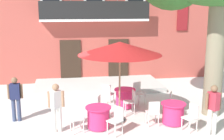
{
  "coord_description": "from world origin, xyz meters",
  "views": [
    {
      "loc": [
        -1.33,
        -10.64,
        4.02
      ],
      "look_at": [
        0.69,
        1.78,
        1.3
      ],
      "focal_mm": 47.08,
      "sensor_mm": 36.0,
      "label": 1
    }
  ],
  "objects_px": {
    "cafe_chair_front_1": "(102,106)",
    "cafe_chair_front_2": "(78,118)",
    "cafe_chair_near_tree_0": "(191,116)",
    "cafe_chair_middle_2": "(131,100)",
    "cafe_table_front": "(98,117)",
    "pedestrian_mid_plaza": "(213,107)",
    "cafe_chair_middle_1": "(107,93)",
    "cafe_chair_near_tree_1": "(173,103)",
    "cafe_chair_near_tree_2": "(153,111)",
    "cafe_table_near_tree": "(173,113)",
    "cafe_chair_front_0": "(116,118)",
    "cafe_table_middle": "(125,98)",
    "cafe_umbrella": "(120,49)",
    "pedestrian_by_tree": "(15,97)",
    "pedestrian_near_entrance": "(56,105)",
    "cafe_chair_middle_0": "(138,91)"
  },
  "relations": [
    {
      "from": "cafe_chair_front_1",
      "to": "cafe_chair_front_2",
      "type": "bearing_deg",
      "value": -132.33
    },
    {
      "from": "cafe_chair_near_tree_0",
      "to": "cafe_chair_middle_2",
      "type": "xyz_separation_m",
      "value": [
        -1.6,
        1.89,
        0.0
      ]
    },
    {
      "from": "cafe_table_front",
      "to": "pedestrian_mid_plaza",
      "type": "bearing_deg",
      "value": -17.45
    },
    {
      "from": "cafe_chair_middle_1",
      "to": "cafe_chair_front_1",
      "type": "bearing_deg",
      "value": -105.79
    },
    {
      "from": "cafe_chair_near_tree_1",
      "to": "cafe_chair_near_tree_2",
      "type": "distance_m",
      "value": 1.28
    },
    {
      "from": "cafe_chair_front_1",
      "to": "cafe_chair_middle_1",
      "type": "bearing_deg",
      "value": 74.21
    },
    {
      "from": "cafe_table_near_tree",
      "to": "pedestrian_mid_plaza",
      "type": "xyz_separation_m",
      "value": [
        0.88,
        -1.06,
        0.54
      ]
    },
    {
      "from": "cafe_chair_front_0",
      "to": "pedestrian_mid_plaza",
      "type": "xyz_separation_m",
      "value": [
        2.98,
        -0.55,
        0.4
      ]
    },
    {
      "from": "cafe_table_near_tree",
      "to": "cafe_chair_middle_2",
      "type": "relative_size",
      "value": 0.95
    },
    {
      "from": "cafe_chair_near_tree_0",
      "to": "cafe_chair_near_tree_1",
      "type": "relative_size",
      "value": 1.0
    },
    {
      "from": "cafe_table_middle",
      "to": "cafe_chair_front_1",
      "type": "bearing_deg",
      "value": -132.25
    },
    {
      "from": "cafe_table_near_tree",
      "to": "cafe_umbrella",
      "type": "relative_size",
      "value": 0.3
    },
    {
      "from": "cafe_table_front",
      "to": "pedestrian_by_tree",
      "type": "height_order",
      "value": "pedestrian_by_tree"
    },
    {
      "from": "cafe_chair_front_2",
      "to": "pedestrian_near_entrance",
      "type": "relative_size",
      "value": 0.56
    },
    {
      "from": "pedestrian_near_entrance",
      "to": "pedestrian_mid_plaza",
      "type": "bearing_deg",
      "value": -11.81
    },
    {
      "from": "cafe_table_front",
      "to": "pedestrian_mid_plaza",
      "type": "xyz_separation_m",
      "value": [
        3.5,
        -1.1,
        0.54
      ]
    },
    {
      "from": "pedestrian_near_entrance",
      "to": "cafe_table_near_tree",
      "type": "bearing_deg",
      "value": 0.66
    },
    {
      "from": "cafe_chair_front_1",
      "to": "cafe_umbrella",
      "type": "height_order",
      "value": "cafe_umbrella"
    },
    {
      "from": "cafe_table_front",
      "to": "cafe_chair_front_1",
      "type": "distance_m",
      "value": 0.77
    },
    {
      "from": "cafe_table_near_tree",
      "to": "cafe_chair_front_2",
      "type": "bearing_deg",
      "value": -176.03
    },
    {
      "from": "cafe_chair_middle_2",
      "to": "pedestrian_mid_plaza",
      "type": "distance_m",
      "value": 3.15
    },
    {
      "from": "cafe_chair_middle_1",
      "to": "pedestrian_mid_plaza",
      "type": "relative_size",
      "value": 0.55
    },
    {
      "from": "pedestrian_near_entrance",
      "to": "cafe_chair_near_tree_1",
      "type": "bearing_deg",
      "value": 10.01
    },
    {
      "from": "cafe_chair_middle_1",
      "to": "cafe_table_front",
      "type": "distance_m",
      "value": 2.4
    },
    {
      "from": "cafe_chair_front_2",
      "to": "cafe_table_near_tree",
      "type": "bearing_deg",
      "value": 3.97
    },
    {
      "from": "cafe_table_near_tree",
      "to": "pedestrian_mid_plaza",
      "type": "distance_m",
      "value": 1.48
    },
    {
      "from": "cafe_table_middle",
      "to": "pedestrian_near_entrance",
      "type": "bearing_deg",
      "value": -142.8
    },
    {
      "from": "cafe_chair_middle_1",
      "to": "pedestrian_near_entrance",
      "type": "relative_size",
      "value": 0.56
    },
    {
      "from": "cafe_chair_middle_0",
      "to": "cafe_chair_front_1",
      "type": "xyz_separation_m",
      "value": [
        -1.77,
        -1.59,
        0.0
      ]
    },
    {
      "from": "cafe_chair_front_1",
      "to": "pedestrian_mid_plaza",
      "type": "xyz_separation_m",
      "value": [
        3.3,
        -1.83,
        0.4
      ]
    },
    {
      "from": "cafe_table_near_tree",
      "to": "pedestrian_by_tree",
      "type": "xyz_separation_m",
      "value": [
        -5.43,
        1.16,
        0.52
      ]
    },
    {
      "from": "pedestrian_by_tree",
      "to": "cafe_umbrella",
      "type": "bearing_deg",
      "value": -8.19
    },
    {
      "from": "cafe_chair_near_tree_1",
      "to": "cafe_chair_middle_0",
      "type": "bearing_deg",
      "value": 119.03
    },
    {
      "from": "cafe_chair_middle_0",
      "to": "cafe_chair_front_0",
      "type": "xyz_separation_m",
      "value": [
        -1.45,
        -2.87,
        0.0
      ]
    },
    {
      "from": "pedestrian_near_entrance",
      "to": "pedestrian_mid_plaza",
      "type": "distance_m",
      "value": 4.97
    },
    {
      "from": "cafe_table_middle",
      "to": "cafe_chair_middle_1",
      "type": "relative_size",
      "value": 0.95
    },
    {
      "from": "cafe_chair_middle_1",
      "to": "pedestrian_mid_plaza",
      "type": "bearing_deg",
      "value": -50.09
    },
    {
      "from": "pedestrian_near_entrance",
      "to": "cafe_chair_front_1",
      "type": "bearing_deg",
      "value": 27.32
    },
    {
      "from": "cafe_table_near_tree",
      "to": "cafe_chair_front_1",
      "type": "height_order",
      "value": "cafe_chair_front_1"
    },
    {
      "from": "cafe_chair_middle_2",
      "to": "pedestrian_near_entrance",
      "type": "xyz_separation_m",
      "value": [
        -2.76,
        -1.28,
        0.39
      ]
    },
    {
      "from": "cafe_table_middle",
      "to": "cafe_chair_front_0",
      "type": "relative_size",
      "value": 0.95
    },
    {
      "from": "cafe_table_near_tree",
      "to": "cafe_table_front",
      "type": "bearing_deg",
      "value": 179.19
    },
    {
      "from": "cafe_table_near_tree",
      "to": "cafe_table_middle",
      "type": "height_order",
      "value": "same"
    },
    {
      "from": "cafe_umbrella",
      "to": "cafe_chair_front_0",
      "type": "bearing_deg",
      "value": -105.34
    },
    {
      "from": "pedestrian_near_entrance",
      "to": "cafe_chair_middle_2",
      "type": "bearing_deg",
      "value": 24.94
    },
    {
      "from": "cafe_table_middle",
      "to": "cafe_chair_middle_1",
      "type": "height_order",
      "value": "cafe_chair_middle_1"
    },
    {
      "from": "cafe_umbrella",
      "to": "cafe_chair_middle_2",
      "type": "bearing_deg",
      "value": 47.32
    },
    {
      "from": "cafe_chair_middle_2",
      "to": "cafe_chair_front_2",
      "type": "relative_size",
      "value": 1.0
    },
    {
      "from": "cafe_chair_near_tree_2",
      "to": "pedestrian_near_entrance",
      "type": "height_order",
      "value": "pedestrian_near_entrance"
    },
    {
      "from": "cafe_chair_near_tree_2",
      "to": "cafe_chair_middle_2",
      "type": "height_order",
      "value": "same"
    }
  ]
}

